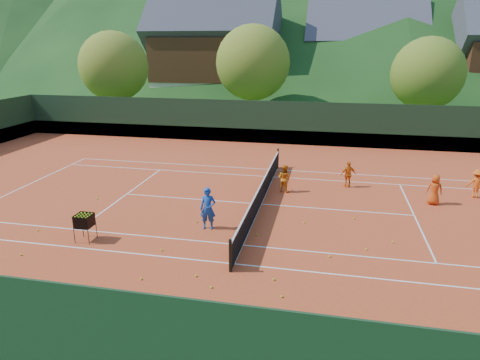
% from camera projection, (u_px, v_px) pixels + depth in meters
% --- Properties ---
extents(ground, '(400.00, 400.00, 0.00)m').
position_uv_depth(ground, '(261.00, 205.00, 18.87)').
color(ground, '#2B561A').
rests_on(ground, ground).
extents(clay_court, '(40.00, 24.00, 0.02)m').
position_uv_depth(clay_court, '(261.00, 204.00, 18.87)').
color(clay_court, '#B33E1D').
rests_on(clay_court, ground).
extents(coach, '(0.64, 0.46, 1.64)m').
position_uv_depth(coach, '(208.00, 209.00, 16.13)').
color(coach, '#18459F').
rests_on(coach, clay_court).
extents(student_a, '(0.79, 0.72, 1.32)m').
position_uv_depth(student_a, '(284.00, 178.00, 20.29)').
color(student_a, orange).
rests_on(student_a, clay_court).
extents(student_b, '(0.82, 0.58, 1.30)m').
position_uv_depth(student_b, '(348.00, 174.00, 20.93)').
color(student_b, orange).
rests_on(student_b, clay_court).
extents(student_c, '(0.68, 0.45, 1.35)m').
position_uv_depth(student_c, '(435.00, 190.00, 18.66)').
color(student_c, '#CF4712').
rests_on(student_c, clay_court).
extents(student_d, '(0.90, 0.57, 1.33)m').
position_uv_depth(student_d, '(477.00, 184.00, 19.50)').
color(student_d, orange).
rests_on(student_d, clay_court).
extents(tennis_ball_0, '(0.07, 0.07, 0.07)m').
position_uv_depth(tennis_ball_0, '(330.00, 256.00, 14.17)').
color(tennis_ball_0, '#BAE626').
rests_on(tennis_ball_0, clay_court).
extents(tennis_ball_1, '(0.07, 0.07, 0.07)m').
position_uv_depth(tennis_ball_1, '(196.00, 276.00, 12.98)').
color(tennis_ball_1, '#BAE626').
rests_on(tennis_ball_1, clay_court).
extents(tennis_ball_3, '(0.07, 0.07, 0.07)m').
position_uv_depth(tennis_ball_3, '(274.00, 279.00, 12.78)').
color(tennis_ball_3, '#BAE626').
rests_on(tennis_ball_3, clay_court).
extents(tennis_ball_4, '(0.07, 0.07, 0.07)m').
position_uv_depth(tennis_ball_4, '(162.00, 250.00, 14.61)').
color(tennis_ball_4, '#BAE626').
rests_on(tennis_ball_4, clay_court).
extents(tennis_ball_5, '(0.07, 0.07, 0.07)m').
position_uv_depth(tennis_ball_5, '(354.00, 218.00, 17.25)').
color(tennis_ball_5, '#BAE626').
rests_on(tennis_ball_5, clay_court).
extents(tennis_ball_6, '(0.07, 0.07, 0.07)m').
position_uv_depth(tennis_ball_6, '(282.00, 296.00, 11.93)').
color(tennis_ball_6, '#BAE626').
rests_on(tennis_ball_6, clay_court).
extents(tennis_ball_7, '(0.07, 0.07, 0.07)m').
position_uv_depth(tennis_ball_7, '(366.00, 249.00, 14.66)').
color(tennis_ball_7, '#BAE626').
rests_on(tennis_ball_7, clay_court).
extents(tennis_ball_8, '(0.07, 0.07, 0.07)m').
position_uv_depth(tennis_ball_8, '(373.00, 348.00, 9.90)').
color(tennis_ball_8, '#BAE626').
rests_on(tennis_ball_8, clay_court).
extents(tennis_ball_10, '(0.07, 0.07, 0.07)m').
position_uv_depth(tennis_ball_10, '(21.00, 255.00, 14.28)').
color(tennis_ball_10, '#BAE626').
rests_on(tennis_ball_10, clay_court).
extents(tennis_ball_11, '(0.07, 0.07, 0.07)m').
position_uv_depth(tennis_ball_11, '(197.00, 222.00, 16.90)').
color(tennis_ball_11, '#BAE626').
rests_on(tennis_ball_11, clay_court).
extents(tennis_ball_12, '(0.07, 0.07, 0.07)m').
position_uv_depth(tennis_ball_12, '(292.00, 356.00, 9.67)').
color(tennis_ball_12, '#BAE626').
rests_on(tennis_ball_12, clay_court).
extents(tennis_ball_13, '(0.07, 0.07, 0.07)m').
position_uv_depth(tennis_ball_13, '(82.00, 214.00, 17.70)').
color(tennis_ball_13, '#BAE626').
rests_on(tennis_ball_13, clay_court).
extents(tennis_ball_14, '(0.07, 0.07, 0.07)m').
position_uv_depth(tennis_ball_14, '(38.00, 230.00, 16.14)').
color(tennis_ball_14, '#BAE626').
rests_on(tennis_ball_14, clay_court).
extents(tennis_ball_15, '(0.07, 0.07, 0.07)m').
position_uv_depth(tennis_ball_15, '(91.00, 224.00, 16.68)').
color(tennis_ball_15, '#BAE626').
rests_on(tennis_ball_15, clay_court).
extents(tennis_ball_17, '(0.07, 0.07, 0.07)m').
position_uv_depth(tennis_ball_17, '(97.00, 198.00, 19.45)').
color(tennis_ball_17, '#BAE626').
rests_on(tennis_ball_17, clay_court).
extents(tennis_ball_18, '(0.07, 0.07, 0.07)m').
position_uv_depth(tennis_ball_18, '(141.00, 279.00, 12.82)').
color(tennis_ball_18, '#BAE626').
rests_on(tennis_ball_18, clay_court).
extents(tennis_ball_19, '(0.07, 0.07, 0.07)m').
position_uv_depth(tennis_ball_19, '(256.00, 235.00, 15.76)').
color(tennis_ball_19, '#BAE626').
rests_on(tennis_ball_19, clay_court).
extents(tennis_ball_20, '(0.07, 0.07, 0.07)m').
position_uv_depth(tennis_ball_20, '(393.00, 242.00, 15.19)').
color(tennis_ball_20, '#BAE626').
rests_on(tennis_ball_20, clay_court).
extents(tennis_ball_21, '(0.07, 0.07, 0.07)m').
position_uv_depth(tennis_ball_21, '(304.00, 222.00, 16.85)').
color(tennis_ball_21, '#BAE626').
rests_on(tennis_ball_21, clay_court).
extents(tennis_ball_22, '(0.07, 0.07, 0.07)m').
position_uv_depth(tennis_ball_22, '(211.00, 287.00, 12.37)').
color(tennis_ball_22, '#BAE626').
rests_on(tennis_ball_22, clay_court).
extents(court_lines, '(23.83, 11.03, 0.00)m').
position_uv_depth(court_lines, '(261.00, 204.00, 18.86)').
color(court_lines, white).
rests_on(court_lines, clay_court).
extents(tennis_net, '(0.10, 12.07, 1.10)m').
position_uv_depth(tennis_net, '(261.00, 193.00, 18.71)').
color(tennis_net, black).
rests_on(tennis_net, clay_court).
extents(perimeter_fence, '(40.40, 24.24, 3.00)m').
position_uv_depth(perimeter_fence, '(261.00, 177.00, 18.48)').
color(perimeter_fence, black).
rests_on(perimeter_fence, clay_court).
extents(ball_hopper, '(0.57, 0.57, 1.00)m').
position_uv_depth(ball_hopper, '(84.00, 221.00, 15.17)').
color(ball_hopper, black).
rests_on(ball_hopper, clay_court).
extents(chalet_left, '(13.80, 9.93, 12.92)m').
position_uv_depth(chalet_left, '(215.00, 54.00, 47.06)').
color(chalet_left, beige).
rests_on(chalet_left, ground).
extents(chalet_mid, '(12.65, 8.82, 11.45)m').
position_uv_depth(chalet_mid, '(363.00, 60.00, 47.87)').
color(chalet_mid, beige).
rests_on(chalet_mid, ground).
extents(tree_a, '(6.00, 6.00, 7.88)m').
position_uv_depth(tree_a, '(114.00, 66.00, 37.28)').
color(tree_a, '#412C1A').
rests_on(tree_a, ground).
extents(tree_b, '(6.40, 6.40, 8.40)m').
position_uv_depth(tree_b, '(253.00, 63.00, 36.71)').
color(tree_b, '#41271A').
rests_on(tree_b, ground).
extents(tree_c, '(5.60, 5.60, 7.35)m').
position_uv_depth(tree_c, '(427.00, 74.00, 33.25)').
color(tree_c, '#3E2A19').
rests_on(tree_c, ground).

